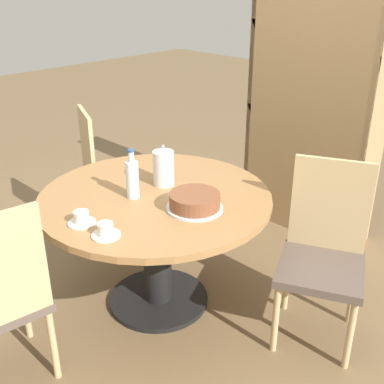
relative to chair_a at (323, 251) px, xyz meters
name	(u,v)px	position (x,y,z in m)	size (l,w,h in m)	color
ground_plane	(159,300)	(-0.78, -0.45, -0.49)	(14.00, 14.00, 0.00)	brown
dining_table	(156,222)	(-0.78, -0.45, 0.04)	(1.25, 1.25, 0.70)	black
chair_a	(323,251)	(0.00, 0.00, 0.00)	(0.56, 0.56, 0.95)	tan
chair_b	(108,173)	(-1.64, -0.15, 0.00)	(0.55, 0.55, 0.95)	tan
bookshelf	(311,116)	(-0.71, 0.95, 0.38)	(0.96, 0.28, 1.79)	tan
coffee_pot	(163,167)	(-0.85, -0.32, 0.32)	(0.12, 0.12, 0.23)	silver
water_bottle	(132,178)	(-0.84, -0.55, 0.32)	(0.07, 0.07, 0.27)	silver
cake_main	(195,202)	(-0.51, -0.42, 0.25)	(0.29, 0.29, 0.09)	silver
cup_a	(82,219)	(-0.79, -0.91, 0.24)	(0.13, 0.13, 0.07)	silver
cup_b	(106,231)	(-0.61, -0.89, 0.24)	(0.13, 0.13, 0.07)	silver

